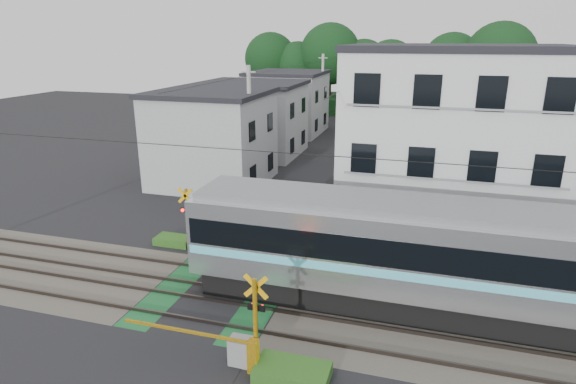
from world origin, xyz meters
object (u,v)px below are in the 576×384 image
(commuter_train, at_px, (465,260))
(crossing_signal_near, at_px, (243,345))
(apartment_block, at_px, (450,142))
(pedestrian, at_px, (362,124))
(crossing_signal_far, at_px, (197,236))

(commuter_train, height_order, crossing_signal_near, commuter_train)
(apartment_block, xyz_separation_m, pedestrian, (-7.94, 26.20, -3.85))
(crossing_signal_near, distance_m, pedestrian, 39.40)
(crossing_signal_far, distance_m, apartment_block, 13.14)
(crossing_signal_near, height_order, pedestrian, crossing_signal_near)
(crossing_signal_far, bearing_deg, commuter_train, -11.88)
(commuter_train, bearing_deg, apartment_block, 93.96)
(crossing_signal_far, xyz_separation_m, apartment_block, (11.09, 5.84, 3.94))
(crossing_signal_near, height_order, apartment_block, apartment_block)
(crossing_signal_near, distance_m, apartment_block, 14.95)
(apartment_block, relative_size, pedestrian, 6.35)
(crossing_signal_near, height_order, crossing_signal_far, same)
(commuter_train, distance_m, apartment_block, 8.67)
(apartment_block, distance_m, pedestrian, 27.64)
(apartment_block, bearing_deg, commuter_train, -86.04)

